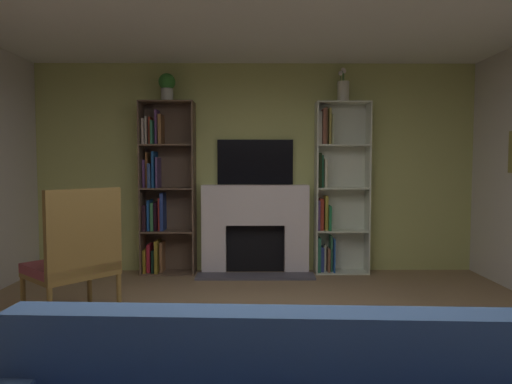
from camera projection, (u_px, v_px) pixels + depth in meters
The scene contains 10 objects.
ground_plane at pixel (257, 384), 2.82m from camera, with size 7.39×7.39×0.00m, color #886D4F.
wall_back_accent at pixel (255, 168), 5.85m from camera, with size 5.80×0.06×2.69m, color #BABF6D.
fireplace at pixel (255, 226), 5.74m from camera, with size 1.46×0.54×1.13m.
tv at pixel (255, 162), 5.78m from camera, with size 0.98×0.06×0.58m, color black.
bookshelf_left at pixel (162, 193), 5.71m from camera, with size 0.68×0.32×2.18m.
bookshelf_right at pixel (334, 190), 5.74m from camera, with size 0.68×0.28×2.18m.
potted_plant at pixel (167, 86), 5.60m from camera, with size 0.21×0.21×0.35m.
vase_with_flowers at pixel (343, 90), 5.62m from camera, with size 0.15×0.15×0.43m.
armchair at pixel (76, 257), 3.88m from camera, with size 0.87×0.87×1.19m.
coffee_table at pixel (270, 359), 2.29m from camera, with size 0.95×0.54×0.45m.
Camera 1 is at (-0.02, -2.75, 1.38)m, focal length 31.35 mm.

